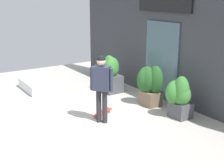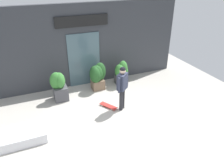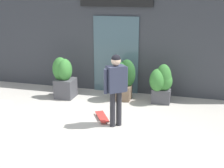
{
  "view_description": "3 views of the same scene",
  "coord_description": "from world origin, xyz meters",
  "views": [
    {
      "loc": [
        6.97,
        -3.6,
        3.14
      ],
      "look_at": [
        0.43,
        0.64,
        0.89
      ],
      "focal_mm": 50.17,
      "sensor_mm": 36.0,
      "label": 1
    },
    {
      "loc": [
        -2.37,
        -6.06,
        4.66
      ],
      "look_at": [
        0.43,
        0.64,
        0.89
      ],
      "focal_mm": 35.08,
      "sensor_mm": 36.0,
      "label": 2
    },
    {
      "loc": [
        2.34,
        -6.3,
        3.06
      ],
      "look_at": [
        0.43,
        0.64,
        0.89
      ],
      "focal_mm": 49.25,
      "sensor_mm": 36.0,
      "label": 3
    }
  ],
  "objects": [
    {
      "name": "planter_box_mid",
      "position": [
        0.31,
        2.0,
        0.68
      ],
      "size": [
        0.75,
        0.6,
        1.2
      ],
      "color": "brown",
      "rests_on": "ground_plane"
    },
    {
      "name": "skateboarder",
      "position": [
        0.64,
        0.19,
        1.05
      ],
      "size": [
        0.49,
        0.46,
        1.72
      ],
      "rotation": [
        0.0,
        0.0,
        2.25
      ],
      "color": "#28282D",
      "rests_on": "ground_plane"
    },
    {
      "name": "skateboard",
      "position": [
        0.21,
        0.48,
        0.06
      ],
      "size": [
        0.55,
        0.74,
        0.08
      ],
      "rotation": [
        0.0,
        0.0,
        2.1
      ],
      "color": "red",
      "rests_on": "ground_plane"
    },
    {
      "name": "ground_plane",
      "position": [
        0.0,
        0.0,
        0.0
      ],
      "size": [
        12.0,
        12.0,
        0.0
      ],
      "primitive_type": "plane",
      "color": "#B2ADA3"
    },
    {
      "name": "building_facade",
      "position": [
        -0.0,
        2.86,
        1.77
      ],
      "size": [
        8.97,
        0.31,
        3.55
      ],
      "color": "#383A3F",
      "rests_on": "ground_plane"
    },
    {
      "name": "snow_ledge",
      "position": [
        -2.93,
        -0.18,
        0.16
      ],
      "size": [
        1.44,
        0.9,
        0.32
      ],
      "primitive_type": "cube",
      "color": "white",
      "rests_on": "ground_plane"
    },
    {
      "name": "planter_box_left",
      "position": [
        -1.36,
        1.76,
        0.63
      ],
      "size": [
        0.63,
        0.58,
        1.22
      ],
      "color": "#47474C",
      "rests_on": "ground_plane"
    },
    {
      "name": "planter_box_right",
      "position": [
        1.48,
        2.03,
        0.6
      ],
      "size": [
        0.63,
        0.62,
        1.14
      ],
      "color": "#47474C",
      "rests_on": "ground_plane"
    }
  ]
}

